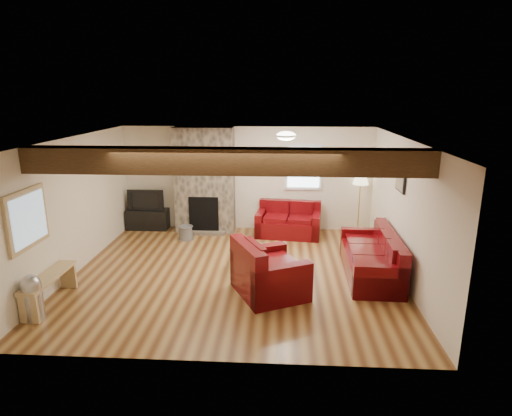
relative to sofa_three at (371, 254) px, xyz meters
The scene contains 18 objects.
room 2.62m from the sofa_three, behind, with size 8.00×8.00×8.00m.
oak_beam 3.38m from the sofa_three, 152.47° to the right, with size 6.00×0.36×0.38m, color black.
chimney_breast 4.33m from the sofa_three, 144.87° to the left, with size 1.40×0.67×2.50m.
back_window 3.11m from the sofa_three, 112.96° to the left, with size 0.90×0.08×1.10m, color silver, non-canonical shape.
hatch_window 5.75m from the sofa_three, 164.17° to the right, with size 0.08×1.00×0.90m, color tan, non-canonical shape.
ceiling_dome 2.71m from the sofa_three, 151.52° to the left, with size 0.40×0.40×0.18m, color white, non-canonical shape.
artwork_back 3.77m from the sofa_three, 131.14° to the left, with size 0.42×0.06×0.52m, color black, non-canonical shape.
artwork_right 1.45m from the sofa_three, 28.18° to the left, with size 0.06×0.55×0.42m, color black, non-canonical shape.
sofa_three is the anchor object (origin of this frame).
loveseat 2.64m from the sofa_three, 124.02° to the left, with size 1.47×0.85×0.78m, color #430409, non-canonical shape.
armchair_red 2.01m from the sofa_three, 155.13° to the right, with size 1.15×1.00×0.93m, color #430409, non-canonical shape.
coffee_table 2.22m from the sofa_three, behind, with size 0.84×0.84×0.44m.
tv_cabinet 5.52m from the sofa_three, 153.23° to the left, with size 1.00×0.40×0.50m, color black.
television 5.53m from the sofa_three, 153.23° to the left, with size 0.89×0.12×0.51m, color black.
floor_lamp 2.65m from the sofa_three, 85.40° to the left, with size 0.37×0.37×1.45m.
pine_bench 5.50m from the sofa_three, 164.86° to the right, with size 0.30×1.29×0.49m, color tan, non-canonical shape.
pedal_bin 5.64m from the sofa_three, 160.09° to the right, with size 0.29×0.29×0.72m, color #ADADB2, non-canonical shape.
coal_bucket 4.23m from the sofa_three, 155.14° to the left, with size 0.35×0.35×0.33m, color slate, non-canonical shape.
Camera 1 is at (0.81, -7.40, 3.28)m, focal length 30.00 mm.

